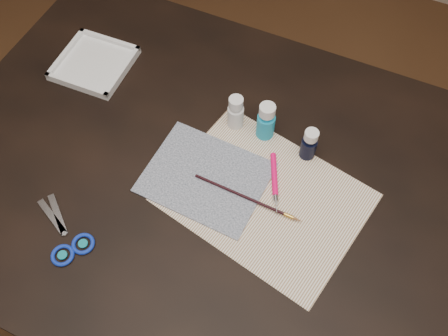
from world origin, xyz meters
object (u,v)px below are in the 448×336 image
at_px(paint_bottle_white, 236,112).
at_px(paint_bottle_cyan, 266,121).
at_px(scissors, 58,229).
at_px(palette_tray, 94,63).
at_px(canvas, 206,177).
at_px(paper, 265,197).
at_px(paint_bottle_navy, 309,144).

bearing_deg(paint_bottle_white, paint_bottle_cyan, 1.92).
relative_size(scissors, palette_tray, 1.06).
height_order(paint_bottle_white, paint_bottle_cyan, paint_bottle_cyan).
bearing_deg(canvas, paper, 3.88).
relative_size(canvas, paint_bottle_cyan, 2.55).
bearing_deg(paint_bottle_white, paint_bottle_navy, -3.52).
relative_size(paint_bottle_navy, palette_tray, 0.49).
bearing_deg(paint_bottle_cyan, canvas, -114.23).
bearing_deg(paper, scissors, -145.36).
bearing_deg(paint_bottle_navy, paint_bottle_white, 176.48).
relative_size(canvas, scissors, 1.39).
bearing_deg(paint_bottle_white, canvas, -90.16).
bearing_deg(palette_tray, canvas, -24.36).
bearing_deg(paint_bottle_navy, canvas, -140.45).
distance_m(paper, palette_tray, 0.55).
bearing_deg(paper, paint_bottle_cyan, 112.33).
relative_size(paper, paint_bottle_white, 4.42).
bearing_deg(paint_bottle_cyan, scissors, -126.34).
bearing_deg(palette_tray, paper, -17.72).
relative_size(paint_bottle_cyan, palette_tray, 0.58).
bearing_deg(scissors, palette_tray, -42.09).
relative_size(canvas, palette_tray, 1.48).
distance_m(canvas, scissors, 0.32).
xyz_separation_m(paint_bottle_navy, palette_tray, (-0.57, 0.03, -0.03)).
bearing_deg(scissors, paper, -120.14).
bearing_deg(canvas, paint_bottle_cyan, 65.77).
bearing_deg(paint_bottle_white, scissors, -119.14).
relative_size(paper, canvas, 1.58).
bearing_deg(paper, canvas, -176.12).
xyz_separation_m(paint_bottle_white, paint_bottle_cyan, (0.07, 0.00, 0.00)).
bearing_deg(paint_bottle_cyan, paint_bottle_white, -178.08).
bearing_deg(canvas, paint_bottle_navy, 39.55).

